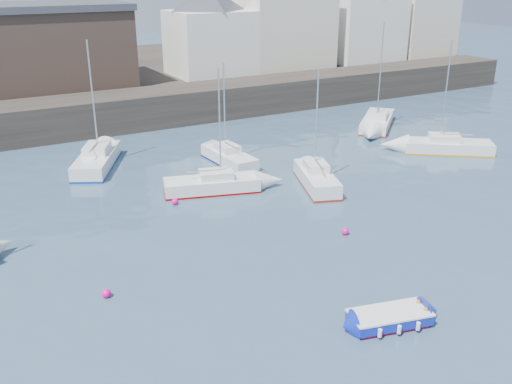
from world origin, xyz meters
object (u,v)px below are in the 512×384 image
blue_dinghy (389,318)px  buoy_near (107,297)px  sailboat_b (212,184)px  sailboat_h (97,159)px  sailboat_d (447,146)px  buoy_far (175,204)px  buoy_mid (345,234)px  sailboat_f (229,157)px  sailboat_g (377,121)px  sailboat_c (316,178)px

blue_dinghy → buoy_near: 12.04m
sailboat_b → sailboat_h: bearing=121.3°
sailboat_d → buoy_far: bearing=178.7°
buoy_near → buoy_mid: bearing=-0.3°
sailboat_d → buoy_mid: 17.80m
sailboat_f → buoy_mid: (0.07, -13.76, -0.51)m
sailboat_f → buoy_near: (-12.87, -13.70, -0.51)m
sailboat_b → sailboat_f: (3.46, 4.53, 0.00)m
buoy_mid → sailboat_h: bearing=116.1°
sailboat_f → buoy_mid: bearing=-89.7°
sailboat_f → sailboat_g: size_ratio=0.79×
sailboat_g → buoy_mid: 23.22m
sailboat_g → sailboat_h: size_ratio=1.03×
blue_dinghy → sailboat_h: size_ratio=0.40×
sailboat_c → sailboat_f: 7.53m
blue_dinghy → buoy_mid: 8.39m
sailboat_g → sailboat_b: bearing=-159.8°
sailboat_b → buoy_mid: 9.89m
sailboat_g → buoy_near: size_ratio=22.43×
blue_dinghy → sailboat_d: sailboat_d is taller
sailboat_f → buoy_near: sailboat_f is taller
sailboat_b → sailboat_g: 21.13m
blue_dinghy → sailboat_b: (0.09, 16.79, 0.16)m
sailboat_f → buoy_far: 8.34m
sailboat_h → sailboat_b: bearing=-58.7°
sailboat_c → sailboat_f: bearing=112.8°
sailboat_c → buoy_far: sailboat_c is taller
sailboat_f → sailboat_g: sailboat_g is taller
buoy_near → sailboat_f: bearing=46.8°
sailboat_d → sailboat_f: size_ratio=1.18×
sailboat_b → blue_dinghy: bearing=-90.3°
buoy_near → buoy_far: size_ratio=1.01×
buoy_near → buoy_far: 10.57m
blue_dinghy → sailboat_f: (3.55, 21.32, 0.16)m
sailboat_d → sailboat_g: size_ratio=0.93×
sailboat_c → buoy_near: 17.19m
buoy_near → buoy_far: (6.51, 8.33, 0.00)m
sailboat_f → sailboat_c: bearing=-67.2°
sailboat_f → sailboat_h: 9.47m
blue_dinghy → sailboat_c: sailboat_c is taller
blue_dinghy → buoy_mid: blue_dinghy is taller
sailboat_b → sailboat_d: (19.47, -1.33, 0.01)m
sailboat_f → sailboat_h: (-8.62, 3.93, 0.07)m
sailboat_g → buoy_mid: size_ratio=23.00×
sailboat_b → sailboat_h: sailboat_h is taller
buoy_near → sailboat_c: bearing=23.2°
blue_dinghy → sailboat_f: 21.61m
sailboat_h → buoy_mid: size_ratio=22.26×
buoy_far → sailboat_h: bearing=103.6°
sailboat_g → buoy_mid: sailboat_g is taller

